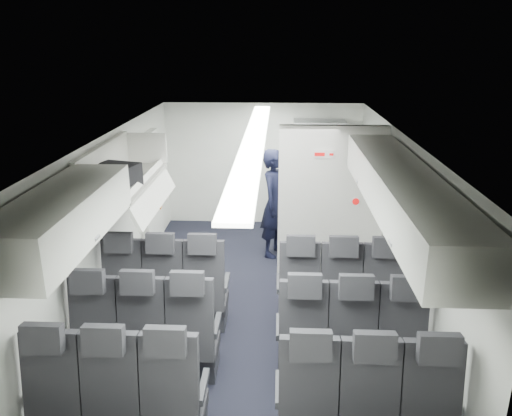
# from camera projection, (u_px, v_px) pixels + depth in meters

# --- Properties ---
(cabin_shell) EXTENTS (3.41, 6.01, 2.16)m
(cabin_shell) POSITION_uv_depth(u_px,v_px,m) (254.00, 221.00, 5.93)
(cabin_shell) COLOR black
(cabin_shell) RESTS_ON ground
(seat_row_front) EXTENTS (3.33, 0.56, 1.24)m
(seat_row_front) POSITION_uv_depth(u_px,v_px,m) (252.00, 297.00, 5.66)
(seat_row_front) COLOR #252528
(seat_row_front) RESTS_ON cabin_shell
(seat_row_mid) EXTENTS (3.33, 0.56, 1.24)m
(seat_row_mid) POSITION_uv_depth(u_px,v_px,m) (247.00, 342.00, 4.81)
(seat_row_mid) COLOR #252528
(seat_row_mid) RESTS_ON cabin_shell
(seat_row_rear) EXTENTS (3.33, 0.56, 1.24)m
(seat_row_rear) POSITION_uv_depth(u_px,v_px,m) (240.00, 407.00, 3.96)
(seat_row_rear) COLOR #252528
(seat_row_rear) RESTS_ON cabin_shell
(overhead_bin_left_rear) EXTENTS (0.53, 1.80, 0.40)m
(overhead_bin_left_rear) POSITION_uv_depth(u_px,v_px,m) (62.00, 218.00, 3.86)
(overhead_bin_left_rear) COLOR silver
(overhead_bin_left_rear) RESTS_ON cabin_shell
(overhead_bin_left_front_open) EXTENTS (0.64, 1.70, 0.72)m
(overhead_bin_left_front_open) POSITION_uv_depth(u_px,v_px,m) (124.00, 175.00, 5.56)
(overhead_bin_left_front_open) COLOR #9E9E93
(overhead_bin_left_front_open) RESTS_ON cabin_shell
(overhead_bin_right_rear) EXTENTS (0.53, 1.80, 0.40)m
(overhead_bin_right_rear) POSITION_uv_depth(u_px,v_px,m) (427.00, 224.00, 3.74)
(overhead_bin_right_rear) COLOR silver
(overhead_bin_right_rear) RESTS_ON cabin_shell
(overhead_bin_right_front) EXTENTS (0.53, 1.70, 0.40)m
(overhead_bin_right_front) POSITION_uv_depth(u_px,v_px,m) (382.00, 167.00, 5.40)
(overhead_bin_right_front) COLOR silver
(overhead_bin_right_front) RESTS_ON cabin_shell
(bulkhead_partition) EXTENTS (1.40, 0.15, 2.13)m
(bulkhead_partition) POSITION_uv_depth(u_px,v_px,m) (330.00, 205.00, 6.66)
(bulkhead_partition) COLOR silver
(bulkhead_partition) RESTS_ON cabin_shell
(galley_unit) EXTENTS (0.85, 0.52, 1.90)m
(galley_unit) POSITION_uv_depth(u_px,v_px,m) (318.00, 176.00, 8.52)
(galley_unit) COLOR #939399
(galley_unit) RESTS_ON cabin_shell
(boarding_door) EXTENTS (0.12, 1.27, 1.86)m
(boarding_door) POSITION_uv_depth(u_px,v_px,m) (151.00, 194.00, 7.53)
(boarding_door) COLOR silver
(boarding_door) RESTS_ON cabin_shell
(flight_attendant) EXTENTS (0.59, 0.71, 1.66)m
(flight_attendant) POSITION_uv_depth(u_px,v_px,m) (275.00, 203.00, 7.52)
(flight_attendant) COLOR black
(flight_attendant) RESTS_ON ground
(carry_on_bag) EXTENTS (0.49, 0.40, 0.25)m
(carry_on_bag) POSITION_uv_depth(u_px,v_px,m) (118.00, 176.00, 5.30)
(carry_on_bag) COLOR black
(carry_on_bag) RESTS_ON overhead_bin_left_front_open
(papers) EXTENTS (0.20, 0.07, 0.14)m
(papers) POSITION_uv_depth(u_px,v_px,m) (288.00, 193.00, 7.41)
(papers) COLOR white
(papers) RESTS_ON flight_attendant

